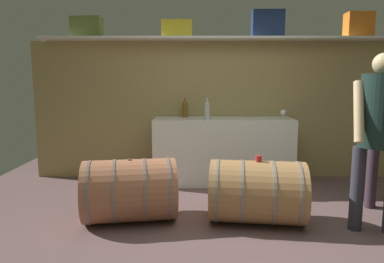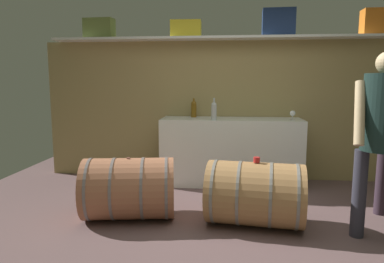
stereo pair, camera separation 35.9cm
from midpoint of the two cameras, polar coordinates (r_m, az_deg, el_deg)
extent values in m
cube|color=brown|center=(3.78, 9.06, -14.14)|extent=(6.64, 7.59, 0.02)
cube|color=#9D8954|center=(5.16, 8.23, 3.39)|extent=(5.44, 0.10, 1.99)
cube|color=white|center=(5.03, 8.56, 14.83)|extent=(5.01, 0.40, 0.03)
cube|color=olive|center=(5.30, -12.97, 16.06)|extent=(0.43, 0.23, 0.28)
cube|color=yellow|center=(5.05, 1.15, 16.35)|extent=(0.43, 0.29, 0.23)
cube|color=navy|center=(5.12, 15.98, 16.69)|extent=(0.44, 0.30, 0.36)
cube|color=orange|center=(5.48, 29.58, 15.27)|extent=(0.36, 0.24, 0.34)
cube|color=white|center=(4.89, 8.46, -3.25)|extent=(1.91, 0.57, 0.91)
cylinder|color=brown|center=(4.96, 2.37, 3.39)|extent=(0.08, 0.08, 0.18)
sphere|color=brown|center=(4.96, 2.38, 4.58)|extent=(0.07, 0.07, 0.07)
cylinder|color=brown|center=(4.95, 2.38, 5.06)|extent=(0.03, 0.03, 0.06)
cylinder|color=#B8BFBF|center=(4.61, 5.83, 3.03)|extent=(0.07, 0.07, 0.19)
sphere|color=#B8BFBF|center=(4.60, 5.85, 4.35)|extent=(0.07, 0.07, 0.07)
cylinder|color=#B8BFBF|center=(4.60, 5.86, 4.97)|extent=(0.02, 0.02, 0.08)
cylinder|color=white|center=(4.81, 18.14, 1.77)|extent=(0.07, 0.07, 0.00)
cylinder|color=white|center=(4.80, 18.16, 2.15)|extent=(0.01, 0.01, 0.06)
sphere|color=white|center=(4.80, 18.19, 2.84)|extent=(0.07, 0.07, 0.07)
sphere|color=maroon|center=(4.80, 18.19, 2.70)|extent=(0.05, 0.05, 0.05)
cylinder|color=#A27445|center=(3.58, 13.13, -9.91)|extent=(1.01, 0.74, 0.63)
cylinder|color=slate|center=(3.60, 6.78, -9.66)|extent=(0.11, 0.64, 0.64)
cylinder|color=slate|center=(3.59, 10.70, -9.83)|extent=(0.11, 0.64, 0.64)
cylinder|color=slate|center=(3.59, 15.56, -9.97)|extent=(0.11, 0.64, 0.64)
cylinder|color=slate|center=(3.61, 19.47, -10.04)|extent=(0.11, 0.64, 0.64)
cylinder|color=#8A4B48|center=(3.50, 13.30, -4.94)|extent=(0.04, 0.04, 0.01)
cylinder|color=#A56646|center=(3.68, -7.47, -9.24)|extent=(1.01, 0.76, 0.63)
cylinder|color=slate|center=(3.73, -13.49, -9.16)|extent=(0.13, 0.64, 0.64)
cylinder|color=slate|center=(3.70, -9.78, -9.22)|extent=(0.13, 0.64, 0.64)
cylinder|color=slate|center=(3.68, -5.15, -9.24)|extent=(0.13, 0.64, 0.64)
cylinder|color=slate|center=(3.68, -1.36, -9.21)|extent=(0.13, 0.64, 0.64)
cylinder|color=brown|center=(3.60, -7.57, -4.36)|extent=(0.04, 0.04, 0.01)
cylinder|color=red|center=(3.50, 13.44, -4.54)|extent=(0.06, 0.06, 0.05)
cylinder|color=#2F2E3A|center=(3.64, 28.26, -8.96)|extent=(0.12, 0.12, 0.81)
cylinder|color=black|center=(3.53, 31.48, 2.64)|extent=(0.35, 0.35, 0.67)
cylinder|color=tan|center=(3.40, 28.48, 2.66)|extent=(0.15, 0.29, 0.56)
cylinder|color=#352632|center=(4.35, 30.71, -6.68)|extent=(0.12, 0.12, 0.78)
camera|label=1|loc=(0.18, -87.14, 0.41)|focal=32.67mm
camera|label=2|loc=(0.18, 92.86, -0.41)|focal=32.67mm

